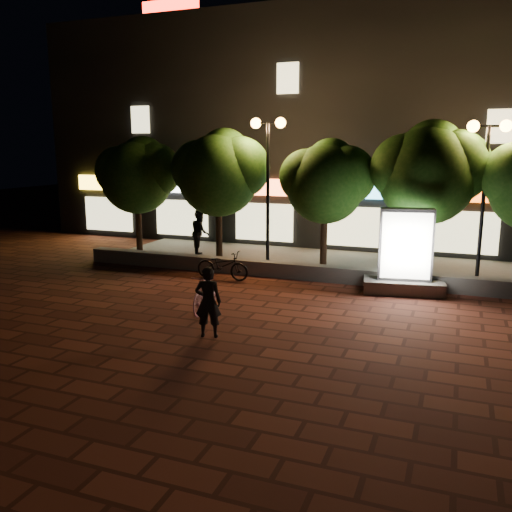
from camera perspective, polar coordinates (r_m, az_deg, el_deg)
The scene contains 15 objects.
ground at distance 14.08m, azimuth -0.14°, elevation -6.07°, with size 80.00×80.00×0.00m, color maroon.
retaining_wall at distance 17.67m, azimuth 4.51°, elevation -1.62°, with size 16.00×0.45×0.50m, color slate.
sidewalk at distance 20.07m, azimuth 6.52°, elevation -0.69°, with size 16.00×5.00×0.08m, color slate.
building_block at distance 25.98m, azimuth 10.43°, elevation 12.95°, with size 28.00×8.12×11.30m.
tree_far_left at distance 21.52m, azimuth -12.44°, elevation 8.68°, with size 3.36×2.80×4.63m.
tree_left at distance 19.81m, azimuth -3.83°, elevation 9.14°, with size 3.60×3.00×4.89m.
tree_mid at distance 18.52m, azimuth 7.61°, elevation 8.20°, with size 3.24×2.70×4.50m.
tree_right at distance 18.03m, azimuth 18.03°, elevation 8.77°, with size 3.72×3.10×5.07m.
street_lamp_left at distance 18.82m, azimuth 1.29°, elevation 10.82°, with size 1.26×0.36×5.18m.
street_lamp_right at distance 17.75m, azimuth 23.41°, elevation 9.42°, with size 1.26×0.36×4.98m.
ad_kiosk at distance 16.41m, azimuth 15.61°, elevation -0.30°, with size 2.48×1.51×2.52m.
scooter_pink at distance 14.12m, azimuth -5.41°, elevation -3.85°, with size 0.49×1.74×1.05m, color #B9799F.
rider at distance 12.16m, azimuth -5.13°, elevation -4.91°, with size 0.60×0.39×1.65m, color black.
scooter_parked at distance 17.48m, azimuth -3.60°, elevation -0.98°, with size 0.64×1.82×0.96m, color black.
pedestrian at distance 21.12m, azimuth -5.96°, elevation 2.55°, with size 0.88×0.69×1.82m, color black.
Camera 1 is at (4.81, -12.53, 4.24)m, focal length 37.46 mm.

